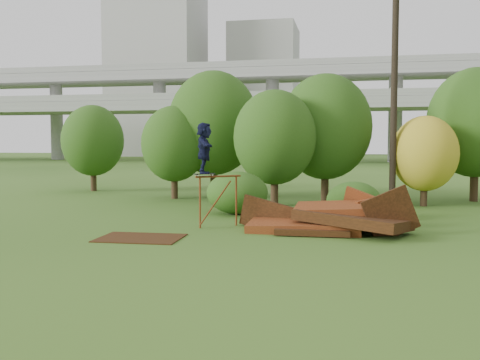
% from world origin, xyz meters
% --- Properties ---
extents(ground, '(240.00, 240.00, 0.00)m').
position_xyz_m(ground, '(0.00, 0.00, 0.00)').
color(ground, '#2D5116').
rests_on(ground, ground).
extents(scrap_pile, '(5.79, 3.38, 1.91)m').
position_xyz_m(scrap_pile, '(1.99, 2.15, 0.36)').
color(scrap_pile, '#461B0C').
rests_on(scrap_pile, ground).
extents(grind_rail, '(1.32, 1.04, 1.72)m').
position_xyz_m(grind_rail, '(-1.60, 2.33, 1.14)').
color(grind_rail, '#682D10').
rests_on(grind_rail, ground).
extents(skateboard, '(0.68, 0.59, 0.07)m').
position_xyz_m(skateboard, '(-2.00, 2.03, 1.78)').
color(skateboard, black).
rests_on(skateboard, grind_rail).
extents(skater, '(0.90, 1.62, 1.67)m').
position_xyz_m(skater, '(-2.00, 2.03, 2.63)').
color(skater, black).
rests_on(skater, skateboard).
extents(flat_plate, '(2.47, 1.80, 0.03)m').
position_xyz_m(flat_plate, '(-3.32, -0.25, 0.01)').
color(flat_plate, '#361D0B').
rests_on(flat_plate, ground).
extents(tree_0, '(3.29, 3.29, 4.64)m').
position_xyz_m(tree_0, '(-5.94, 10.66, 2.74)').
color(tree_0, black).
rests_on(tree_0, ground).
extents(tree_1, '(4.67, 4.67, 6.49)m').
position_xyz_m(tree_1, '(-4.24, 11.97, 3.80)').
color(tree_1, black).
rests_on(tree_1, ground).
extents(tree_2, '(3.65, 3.65, 5.14)m').
position_xyz_m(tree_2, '(-0.60, 8.61, 3.03)').
color(tree_2, black).
rests_on(tree_2, ground).
extents(tree_3, '(4.38, 4.38, 6.08)m').
position_xyz_m(tree_3, '(1.50, 11.06, 3.55)').
color(tree_3, black).
rests_on(tree_3, ground).
extents(tree_4, '(2.89, 2.89, 3.99)m').
position_xyz_m(tree_4, '(5.88, 9.83, 2.32)').
color(tree_4, black).
rests_on(tree_4, ground).
extents(tree_5, '(4.53, 4.53, 6.36)m').
position_xyz_m(tree_5, '(8.48, 12.33, 3.75)').
color(tree_5, black).
rests_on(tree_5, ground).
extents(tree_6, '(3.56, 3.56, 4.98)m').
position_xyz_m(tree_6, '(-11.93, 13.78, 2.92)').
color(tree_6, black).
rests_on(tree_6, ground).
extents(shrub_left, '(2.42, 2.24, 1.68)m').
position_xyz_m(shrub_left, '(-1.64, 5.57, 0.84)').
color(shrub_left, '#224312').
rests_on(shrub_left, ground).
extents(shrub_right, '(1.97, 1.81, 1.40)m').
position_xyz_m(shrub_right, '(2.82, 4.91, 0.70)').
color(shrub_right, '#224312').
rests_on(shrub_right, ground).
extents(utility_pole, '(1.40, 0.28, 10.20)m').
position_xyz_m(utility_pole, '(4.48, 9.17, 5.18)').
color(utility_pole, black).
rests_on(utility_pole, ground).
extents(freeway_overpass, '(160.00, 15.00, 13.70)m').
position_xyz_m(freeway_overpass, '(0.00, 62.92, 10.32)').
color(freeway_overpass, gray).
rests_on(freeway_overpass, ground).
extents(building_left, '(18.00, 16.00, 35.00)m').
position_xyz_m(building_left, '(-38.00, 95.00, 17.50)').
color(building_left, '#9E9E99').
rests_on(building_left, ground).
extents(building_right, '(14.00, 14.00, 28.00)m').
position_xyz_m(building_right, '(-16.00, 102.00, 14.00)').
color(building_right, '#9E9E99').
rests_on(building_right, ground).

